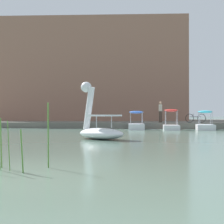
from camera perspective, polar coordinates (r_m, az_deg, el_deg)
ground_plane at (r=7.14m, az=-14.99°, el=-9.66°), size 432.33×432.33×0.00m
shore_bank_far at (r=39.63m, az=3.67°, el=-1.74°), size 131.31×21.73×0.50m
swan_boat at (r=16.48m, az=-2.13°, el=-2.42°), size 2.84×2.55×2.74m
pedal_boat_blue at (r=27.37m, az=3.95°, el=-1.94°), size 1.38×2.33×1.44m
pedal_boat_red at (r=27.20m, az=9.54°, el=-1.87°), size 1.24×2.25×1.57m
pedal_boat_cyan at (r=27.67m, az=14.83°, el=-1.92°), size 1.34×2.35×1.47m
person_on_path at (r=29.87m, az=7.83°, el=0.16°), size 0.29×0.29×1.76m
bicycle_parked at (r=29.53m, az=13.36°, el=-0.98°), size 1.69×0.52×0.74m
parked_van at (r=39.96m, az=7.22°, el=0.04°), size 5.12×2.32×1.82m
apartment_block at (r=43.94m, az=-4.12°, el=5.95°), size 23.88×15.67×11.09m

